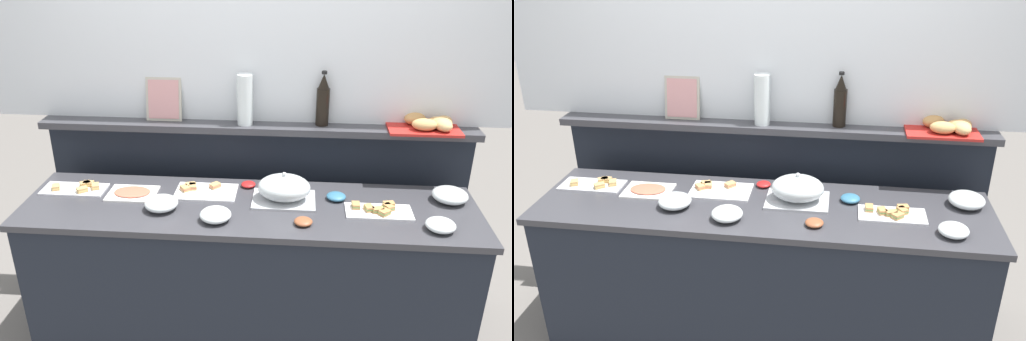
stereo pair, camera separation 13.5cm
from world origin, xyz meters
TOP-DOWN VIEW (x-y plane):
  - ground_plane at (0.00, 0.60)m, footprint 12.00×12.00m
  - buffet_counter at (0.00, 0.00)m, footprint 2.44×0.64m
  - back_ledge_unit at (0.00, 0.50)m, footprint 2.56×0.22m
  - sandwich_platter_side at (-0.27, 0.14)m, footprint 0.34×0.21m
  - sandwich_platter_front at (0.68, -0.02)m, footprint 0.34×0.16m
  - sandwich_platter_rear at (-0.99, 0.10)m, footprint 0.36×0.16m
  - cold_cuts_platter at (-0.66, 0.07)m, footprint 0.27×0.20m
  - serving_cloche at (0.18, 0.07)m, footprint 0.34×0.24m
  - glass_bowl_large at (-0.15, -0.17)m, footprint 0.16×0.16m
  - glass_bowl_medium at (-0.45, -0.08)m, footprint 0.18×0.18m
  - glass_bowl_small at (1.08, 0.14)m, footprint 0.19×0.19m
  - glass_bowl_extra at (0.96, -0.17)m, footprint 0.15×0.15m
  - condiment_bowl_cream at (0.47, 0.11)m, footprint 0.11×0.11m
  - condiment_bowl_dark at (0.29, -0.17)m, footprint 0.09×0.09m
  - condiment_bowl_teal at (-0.02, 0.22)m, footprint 0.08×0.08m
  - wine_bottle_dark at (0.38, 0.45)m, footprint 0.08×0.08m
  - bread_basket at (0.98, 0.42)m, footprint 0.40×0.29m
  - framed_picture at (-0.54, 0.46)m, footprint 0.21×0.06m
  - water_carafe at (-0.06, 0.42)m, footprint 0.09×0.09m

SIDE VIEW (x-z plane):
  - ground_plane at x=0.00m, z-range 0.00..0.00m
  - buffet_counter at x=0.00m, z-range 0.00..0.90m
  - back_ledge_unit at x=0.00m, z-range 0.03..1.24m
  - cold_cuts_platter at x=-0.66m, z-range 0.90..0.92m
  - sandwich_platter_side at x=-0.27m, z-range 0.89..0.93m
  - sandwich_platter_rear at x=-0.99m, z-range 0.89..0.93m
  - sandwich_platter_front at x=0.68m, z-range 0.89..0.93m
  - condiment_bowl_teal at x=-0.02m, z-range 0.90..0.93m
  - condiment_bowl_dark at x=0.29m, z-range 0.90..0.93m
  - condiment_bowl_cream at x=0.47m, z-range 0.90..0.94m
  - glass_bowl_extra at x=0.96m, z-range 0.90..0.96m
  - glass_bowl_large at x=-0.15m, z-range 0.90..0.96m
  - glass_bowl_medium at x=-0.45m, z-range 0.90..0.97m
  - glass_bowl_small at x=1.08m, z-range 0.90..0.97m
  - serving_cloche at x=0.18m, z-range 0.89..1.06m
  - bread_basket at x=0.98m, z-range 1.20..1.29m
  - framed_picture at x=-0.54m, z-range 1.21..1.46m
  - wine_bottle_dark at x=0.38m, z-range 1.19..1.51m
  - water_carafe at x=-0.06m, z-range 1.21..1.50m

